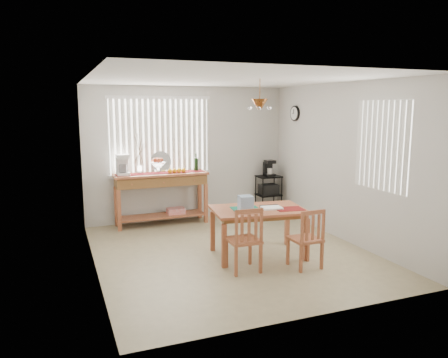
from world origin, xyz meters
name	(u,v)px	position (x,y,z in m)	size (l,w,h in m)	color
ground	(231,252)	(0.00, 0.00, -0.01)	(4.00, 4.50, 0.01)	tan
room_shell	(231,142)	(0.00, 0.02, 1.69)	(4.20, 4.70, 2.70)	silver
sideboard	(162,186)	(-0.60, 1.98, 0.74)	(1.75, 0.49, 0.98)	#AE5F3B
sideboard_items	(146,166)	(-0.88, 2.00, 1.13)	(1.66, 0.42, 0.75)	maroon
wire_cart	(269,191)	(1.66, 2.00, 0.48)	(0.47, 0.38, 0.80)	black
cart_items	(269,168)	(1.66, 2.01, 0.95)	(0.19, 0.23, 0.33)	black
dining_table	(258,214)	(0.32, -0.27, 0.64)	(1.45, 1.03, 0.72)	#AE5F3B
table_items	(252,205)	(0.18, -0.37, 0.81)	(1.03, 0.61, 0.23)	#147356
chair_left	(245,240)	(-0.13, -0.79, 0.44)	(0.42, 0.42, 0.90)	#AE5F3B
chair_right	(307,239)	(0.72, -0.99, 0.42)	(0.40, 0.40, 0.85)	#AE5F3B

